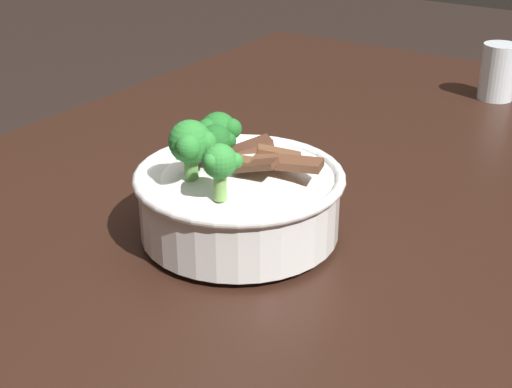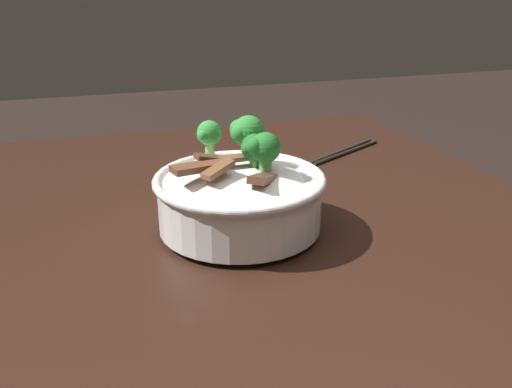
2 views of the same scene
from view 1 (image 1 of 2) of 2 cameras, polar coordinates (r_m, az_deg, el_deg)
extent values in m
cube|color=black|center=(1.00, 3.16, -0.51)|extent=(1.46, 0.96, 0.05)
cube|color=black|center=(1.85, 2.51, -0.65)|extent=(0.08, 0.08, 0.71)
cylinder|color=white|center=(0.86, -1.25, -3.13)|extent=(0.11, 0.11, 0.01)
cylinder|color=white|center=(0.84, -1.28, -0.80)|extent=(0.23, 0.23, 0.07)
torus|color=white|center=(0.82, -1.30, 1.38)|extent=(0.24, 0.24, 0.01)
ellipsoid|color=white|center=(0.83, -1.29, 0.73)|extent=(0.19, 0.19, 0.05)
cube|color=brown|center=(0.81, 1.79, 3.15)|extent=(0.04, 0.05, 0.02)
cube|color=#563323|center=(0.86, -0.67, 3.58)|extent=(0.06, 0.05, 0.02)
cube|color=#563323|center=(0.78, -0.07, 2.23)|extent=(0.03, 0.05, 0.02)
cube|color=brown|center=(0.79, 2.42, 2.43)|extent=(0.04, 0.08, 0.01)
cube|color=brown|center=(0.81, -2.54, 2.78)|extent=(0.03, 0.08, 0.01)
cylinder|color=#5B9947|center=(0.82, -3.14, 2.62)|extent=(0.01, 0.01, 0.02)
sphere|color=#1E6023|center=(0.81, -3.18, 4.10)|extent=(0.04, 0.04, 0.04)
sphere|color=#1E6023|center=(0.81, -4.00, 3.82)|extent=(0.02, 0.02, 0.02)
sphere|color=#1E6023|center=(0.81, -2.13, 4.16)|extent=(0.02, 0.02, 0.02)
cylinder|color=#5B9947|center=(0.79, -5.03, 2.03)|extent=(0.02, 0.02, 0.03)
sphere|color=#2D8433|center=(0.78, -5.11, 4.06)|extent=(0.05, 0.05, 0.05)
sphere|color=#2D8433|center=(0.77, -5.53, 3.68)|extent=(0.03, 0.03, 0.03)
sphere|color=#2D8433|center=(0.78, -3.95, 4.00)|extent=(0.03, 0.03, 0.03)
cylinder|color=#5B9947|center=(0.84, -2.89, 3.29)|extent=(0.02, 0.02, 0.02)
sphere|color=#237028|center=(0.83, -2.93, 4.93)|extent=(0.04, 0.04, 0.04)
sphere|color=#237028|center=(0.82, -3.76, 4.93)|extent=(0.03, 0.03, 0.03)
sphere|color=#237028|center=(0.82, -2.01, 5.09)|extent=(0.02, 0.02, 0.02)
cylinder|color=#7AB256|center=(0.75, -2.79, 0.65)|extent=(0.01, 0.01, 0.03)
sphere|color=green|center=(0.74, -2.83, 2.55)|extent=(0.04, 0.04, 0.04)
sphere|color=green|center=(0.73, -3.45, 2.52)|extent=(0.02, 0.02, 0.02)
sphere|color=green|center=(0.74, -1.66, 2.57)|extent=(0.02, 0.02, 0.02)
cylinder|color=white|center=(1.39, 17.93, 7.13)|extent=(0.06, 0.06, 0.00)
cylinder|color=white|center=(1.38, 18.20, 8.96)|extent=(0.06, 0.06, 0.10)
cylinder|color=olive|center=(1.38, 18.14, 8.58)|extent=(0.05, 0.05, 0.07)
camera|label=2|loc=(1.31, 24.48, 20.21)|focal=38.16mm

